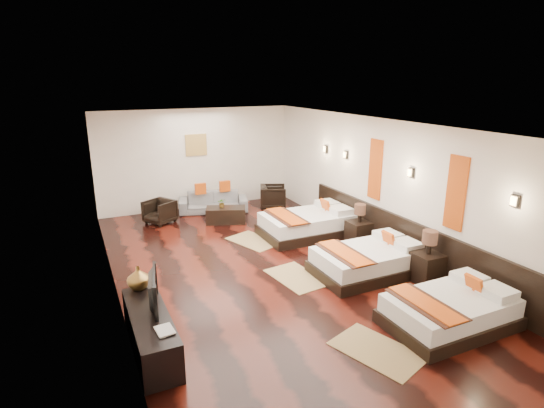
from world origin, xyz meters
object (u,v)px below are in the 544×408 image
tv_console (151,332)px  book (156,333)px  nightstand_b (359,230)px  figurine (138,278)px  bed_far (308,224)px  armchair_left (160,212)px  sofa (213,202)px  coffee_table (226,215)px  bed_near (451,310)px  armchair_right (273,197)px  table_plant (222,203)px  nightstand_a (427,264)px  tv (149,291)px  bed_mid (368,260)px

tv_console → book: book is taller
nightstand_b → figurine: (-4.95, -1.24, 0.40)m
bed_far → armchair_left: (-3.01, 2.36, 0.03)m
tv_console → sofa: (2.74, 5.79, -0.00)m
bed_far → nightstand_b: 1.24m
coffee_table → sofa: bearing=90.0°
bed_near → armchair_right: bed_near is taller
tv_console → table_plant: 5.49m
tv_console → book: 0.60m
nightstand_a → coffee_table: nightstand_a is taller
tv → table_plant: (2.62, 4.61, -0.28)m
nightstand_b → sofa: 4.34m
tv → sofa: tv is taller
tv_console → tv: 0.56m
tv_console → book: size_ratio=6.36×
bed_near → armchair_left: size_ratio=2.85×
armchair_left → table_plant: 1.61m
figurine → armchair_right: 6.38m
armchair_right → coffee_table: bearing=135.3°
nightstand_b → coffee_table: 3.48m
tv → tv_console: bearing=175.1°
nightstand_a → book: bearing=-174.3°
bed_near → armchair_right: bearing=88.2°
bed_mid → tv_console: size_ratio=1.12×
bed_far → tv: tv is taller
nightstand_a → figurine: size_ratio=2.76×
tv_console → armchair_left: armchair_left is taller
nightstand_b → sofa: nightstand_b is taller
book → table_plant: table_plant is taller
coffee_table → table_plant: bearing=141.6°
bed_far → armchair_left: bed_far is taller
figurine → armchair_left: size_ratio=0.53×
armchair_left → coffee_table: (1.56, -0.66, -0.11)m
bed_mid → armchair_left: 5.57m
bed_near → figurine: 4.72m
tv_console → armchair_left: (1.19, 5.40, 0.03)m
book → bed_mid: bearing=16.4°
nightstand_b → book: 5.58m
figurine → bed_mid: bearing=-1.4°
bed_far → figurine: 4.77m
tv_console → sofa: size_ratio=0.97×
nightstand_a → armchair_left: bearing=124.7°
bed_mid → figurine: bearing=178.6°
book → figurine: figurine is taller
nightstand_a → coffee_table: bearing=114.8°
armchair_right → table_plant: 1.85m
book → armchair_right: bearing=53.4°
sofa → figurine: bearing=-103.1°
nightstand_b → figurine: 5.11m
nightstand_b → armchair_right: (-0.54, 3.35, 0.00)m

